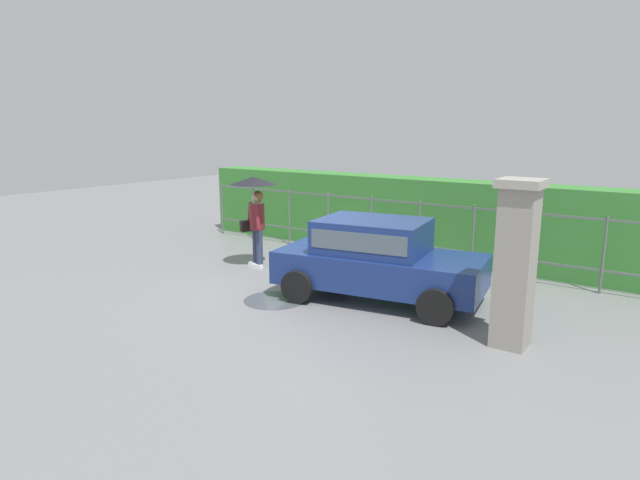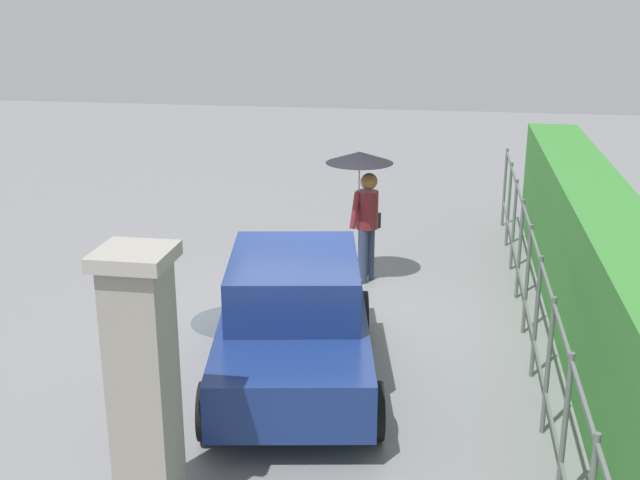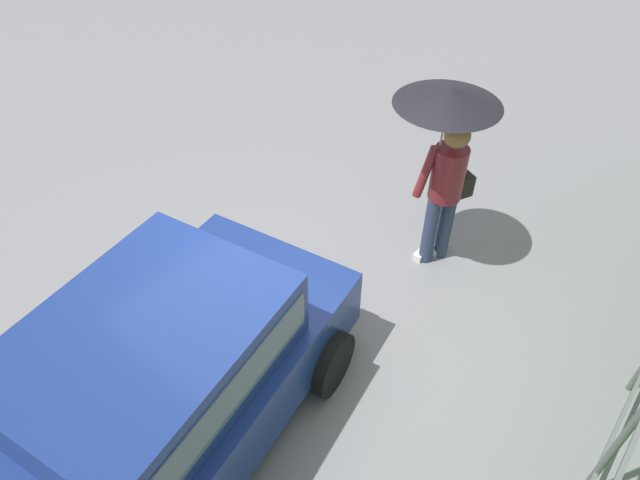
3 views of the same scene
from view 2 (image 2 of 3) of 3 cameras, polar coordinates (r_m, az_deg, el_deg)
name	(u,v)px [view 2 (image 2 of 3)]	position (r m, az deg, el deg)	size (l,w,h in m)	color
ground_plane	(316,326)	(10.87, -0.30, -6.18)	(40.00, 40.00, 0.00)	slate
car	(294,314)	(9.21, -1.86, -5.30)	(3.93, 2.35, 1.48)	navy
pedestrian	(363,187)	(12.07, 3.09, 3.80)	(1.02, 1.02, 2.05)	#2D3856
gate_pillar	(144,383)	(6.91, -12.48, -9.97)	(0.60, 0.60, 2.42)	gray
fence_section	(532,292)	(10.13, 14.88, -3.57)	(11.39, 0.05, 1.50)	#59605B
hedge_row	(604,286)	(10.22, 19.62, -3.12)	(12.34, 0.90, 1.90)	#387F33
puddle_near	(232,321)	(11.09, -6.30, -5.79)	(1.13, 1.13, 0.00)	#4C545B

